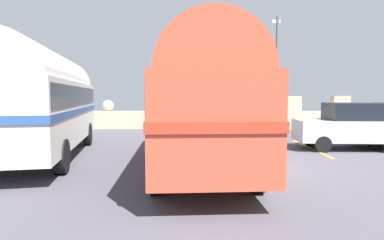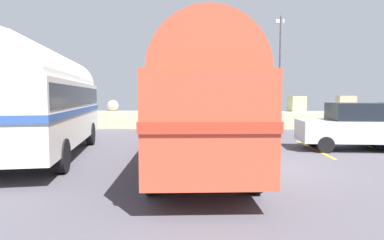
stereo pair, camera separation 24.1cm
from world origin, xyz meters
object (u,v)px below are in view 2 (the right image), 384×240
at_px(second_coach, 45,99).
at_px(parked_car_nearest, 354,126).
at_px(vintage_coach, 198,99).
at_px(lamp_post, 280,70).

distance_m(second_coach, parked_car_nearest, 11.63).
distance_m(vintage_coach, lamp_post, 8.20).
height_order(vintage_coach, parked_car_nearest, vintage_coach).
bearing_deg(parked_car_nearest, vintage_coach, 120.17).
height_order(vintage_coach, second_coach, same).
distance_m(vintage_coach, second_coach, 5.51).
height_order(vintage_coach, lamp_post, lamp_post).
bearing_deg(vintage_coach, lamp_post, 55.90).
bearing_deg(parked_car_nearest, lamp_post, 31.15).
xyz_separation_m(vintage_coach, lamp_post, (4.06, 6.98, 1.41)).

